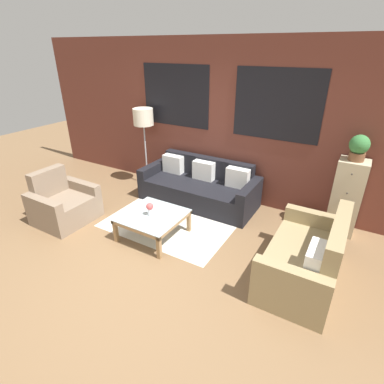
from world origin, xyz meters
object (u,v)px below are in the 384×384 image
(potted_plant, at_px, (359,147))
(flower_vase, at_px, (150,208))
(settee_vintage, at_px, (306,260))
(floor_lamp, at_px, (143,120))
(couch_dark, at_px, (200,187))
(drawer_cabinet, at_px, (346,198))
(coffee_table, at_px, (153,218))
(armchair_corner, at_px, (64,205))

(potted_plant, distance_m, flower_vase, 3.06)
(settee_vintage, relative_size, floor_lamp, 0.93)
(floor_lamp, xyz_separation_m, potted_plant, (3.71, 0.10, 0.02))
(couch_dark, height_order, drawer_cabinet, drawer_cabinet)
(settee_vintage, distance_m, coffee_table, 2.19)
(settee_vintage, distance_m, floor_lamp, 3.85)
(floor_lamp, height_order, potted_plant, floor_lamp)
(settee_vintage, height_order, armchair_corner, settee_vintage)
(coffee_table, relative_size, floor_lamp, 0.55)
(armchair_corner, bearing_deg, couch_dark, 46.51)
(settee_vintage, height_order, floor_lamp, floor_lamp)
(coffee_table, distance_m, potted_plant, 3.08)
(coffee_table, bearing_deg, floor_lamp, 130.67)
(floor_lamp, relative_size, flower_vase, 7.91)
(settee_vintage, relative_size, flower_vase, 7.37)
(coffee_table, xyz_separation_m, drawer_cabinet, (2.43, 1.59, 0.27))
(potted_plant, bearing_deg, flower_vase, -146.64)
(armchair_corner, distance_m, floor_lamp, 2.15)
(armchair_corner, distance_m, flower_vase, 1.60)
(armchair_corner, height_order, coffee_table, armchair_corner)
(drawer_cabinet, height_order, flower_vase, drawer_cabinet)
(settee_vintage, height_order, drawer_cabinet, drawer_cabinet)
(floor_lamp, bearing_deg, coffee_table, -49.33)
(couch_dark, distance_m, coffee_table, 1.36)
(couch_dark, height_order, potted_plant, potted_plant)
(couch_dark, relative_size, potted_plant, 5.79)
(floor_lamp, bearing_deg, couch_dark, -5.80)
(flower_vase, bearing_deg, settee_vintage, 4.90)
(couch_dark, bearing_deg, flower_vase, -92.89)
(couch_dark, distance_m, floor_lamp, 1.71)
(armchair_corner, relative_size, floor_lamp, 0.57)
(couch_dark, relative_size, settee_vintage, 1.45)
(couch_dark, xyz_separation_m, potted_plant, (2.38, 0.23, 1.09))
(coffee_table, xyz_separation_m, flower_vase, (-0.02, -0.03, 0.17))
(drawer_cabinet, bearing_deg, flower_vase, -146.64)
(flower_vase, bearing_deg, drawer_cabinet, 33.36)
(settee_vintage, xyz_separation_m, flower_vase, (-2.21, -0.19, 0.18))
(settee_vintage, xyz_separation_m, potted_plant, (0.24, 1.42, 1.06))
(floor_lamp, height_order, drawer_cabinet, floor_lamp)
(settee_vintage, height_order, coffee_table, settee_vintage)
(settee_vintage, bearing_deg, drawer_cabinet, 80.44)
(couch_dark, height_order, coffee_table, couch_dark)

